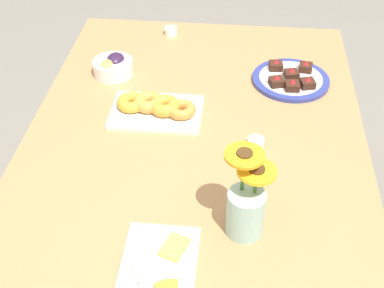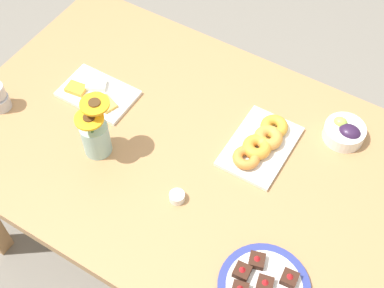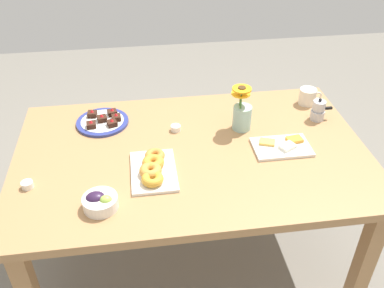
{
  "view_description": "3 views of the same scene",
  "coord_description": "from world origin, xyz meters",
  "px_view_note": "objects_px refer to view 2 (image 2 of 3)",
  "views": [
    {
      "loc": [
        1.13,
        0.11,
        1.72
      ],
      "look_at": [
        0.0,
        0.0,
        0.78
      ],
      "focal_mm": 50.0,
      "sensor_mm": 36.0,
      "label": 1
    },
    {
      "loc": [
        -0.52,
        0.86,
        2.17
      ],
      "look_at": [
        0.0,
        0.0,
        0.78
      ],
      "focal_mm": 50.0,
      "sensor_mm": 36.0,
      "label": 2
    },
    {
      "loc": [
        -0.22,
        -1.54,
        1.9
      ],
      "look_at": [
        0.0,
        0.0,
        0.78
      ],
      "focal_mm": 40.0,
      "sensor_mm": 36.0,
      "label": 3
    }
  ],
  "objects_px": {
    "dining_table": "(192,166)",
    "dessert_plate": "(264,286)",
    "grape_bowl": "(345,132)",
    "cheese_platter": "(97,93)",
    "flower_vase": "(95,135)",
    "jam_cup_honey": "(177,197)",
    "croissant_platter": "(261,143)"
  },
  "relations": [
    {
      "from": "grape_bowl",
      "to": "dining_table",
      "type": "bearing_deg",
      "value": 37.74
    },
    {
      "from": "cheese_platter",
      "to": "croissant_platter",
      "type": "bearing_deg",
      "value": -170.83
    },
    {
      "from": "cheese_platter",
      "to": "dessert_plate",
      "type": "height_order",
      "value": "dessert_plate"
    },
    {
      "from": "dining_table",
      "to": "croissant_platter",
      "type": "relative_size",
      "value": 5.71
    },
    {
      "from": "croissant_platter",
      "to": "dessert_plate",
      "type": "distance_m",
      "value": 0.48
    },
    {
      "from": "dining_table",
      "to": "dessert_plate",
      "type": "bearing_deg",
      "value": 144.34
    },
    {
      "from": "cheese_platter",
      "to": "jam_cup_honey",
      "type": "bearing_deg",
      "value": 155.66
    },
    {
      "from": "grape_bowl",
      "to": "flower_vase",
      "type": "bearing_deg",
      "value": 34.86
    },
    {
      "from": "croissant_platter",
      "to": "grape_bowl",
      "type": "bearing_deg",
      "value": -140.15
    },
    {
      "from": "grape_bowl",
      "to": "croissant_platter",
      "type": "height_order",
      "value": "grape_bowl"
    },
    {
      "from": "cheese_platter",
      "to": "flower_vase",
      "type": "bearing_deg",
      "value": 128.61
    },
    {
      "from": "dining_table",
      "to": "flower_vase",
      "type": "relative_size",
      "value": 6.82
    },
    {
      "from": "flower_vase",
      "to": "grape_bowl",
      "type": "bearing_deg",
      "value": -145.14
    },
    {
      "from": "dessert_plate",
      "to": "grape_bowl",
      "type": "bearing_deg",
      "value": -89.27
    },
    {
      "from": "dining_table",
      "to": "dessert_plate",
      "type": "xyz_separation_m",
      "value": [
        -0.41,
        0.29,
        0.1
      ]
    },
    {
      "from": "grape_bowl",
      "to": "cheese_platter",
      "type": "distance_m",
      "value": 0.86
    },
    {
      "from": "cheese_platter",
      "to": "flower_vase",
      "type": "xyz_separation_m",
      "value": [
        -0.15,
        0.19,
        0.07
      ]
    },
    {
      "from": "grape_bowl",
      "to": "dessert_plate",
      "type": "bearing_deg",
      "value": 90.73
    },
    {
      "from": "cheese_platter",
      "to": "dessert_plate",
      "type": "bearing_deg",
      "value": 158.33
    },
    {
      "from": "dining_table",
      "to": "dessert_plate",
      "type": "distance_m",
      "value": 0.51
    },
    {
      "from": "grape_bowl",
      "to": "dessert_plate",
      "type": "distance_m",
      "value": 0.6
    },
    {
      "from": "cheese_platter",
      "to": "croissant_platter",
      "type": "relative_size",
      "value": 0.93
    },
    {
      "from": "dessert_plate",
      "to": "flower_vase",
      "type": "xyz_separation_m",
      "value": [
        0.67,
        -0.14,
        0.07
      ]
    },
    {
      "from": "dining_table",
      "to": "jam_cup_honey",
      "type": "distance_m",
      "value": 0.21
    },
    {
      "from": "jam_cup_honey",
      "to": "dessert_plate",
      "type": "xyz_separation_m",
      "value": [
        -0.35,
        0.11,
        -0.0
      ]
    },
    {
      "from": "jam_cup_honey",
      "to": "cheese_platter",
      "type": "bearing_deg",
      "value": -24.34
    },
    {
      "from": "dining_table",
      "to": "flower_vase",
      "type": "height_order",
      "value": "flower_vase"
    },
    {
      "from": "dining_table",
      "to": "flower_vase",
      "type": "xyz_separation_m",
      "value": [
        0.26,
        0.15,
        0.17
      ]
    },
    {
      "from": "jam_cup_honey",
      "to": "grape_bowl",
      "type": "bearing_deg",
      "value": -125.33
    },
    {
      "from": "dining_table",
      "to": "dessert_plate",
      "type": "height_order",
      "value": "dessert_plate"
    },
    {
      "from": "grape_bowl",
      "to": "jam_cup_honey",
      "type": "distance_m",
      "value": 0.6
    },
    {
      "from": "dining_table",
      "to": "dessert_plate",
      "type": "relative_size",
      "value": 6.22
    }
  ]
}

